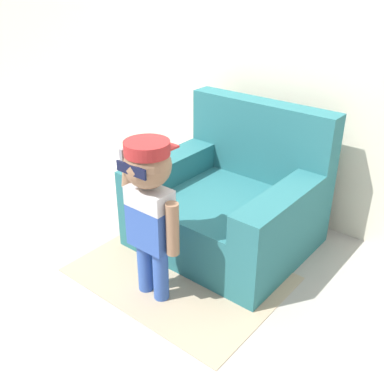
% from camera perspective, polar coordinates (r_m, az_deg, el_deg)
% --- Properties ---
extents(ground_plane, '(10.00, 10.00, 0.00)m').
position_cam_1_polar(ground_plane, '(3.43, 1.83, -4.71)').
color(ground_plane, '#ADA89E').
extents(wall_back, '(10.00, 0.05, 2.60)m').
position_cam_1_polar(wall_back, '(3.46, 8.84, 18.44)').
color(wall_back, beige).
rests_on(wall_back, ground_plane).
extents(armchair, '(1.12, 0.99, 0.95)m').
position_cam_1_polar(armchair, '(3.17, 4.97, -1.22)').
color(armchair, '#286B70').
rests_on(armchair, ground_plane).
extents(person_child, '(0.41, 0.30, 0.99)m').
position_cam_1_polar(person_child, '(2.46, -5.40, -0.79)').
color(person_child, '#3356AD').
rests_on(person_child, ground_plane).
extents(side_table, '(0.35, 0.35, 0.46)m').
position_cam_1_polar(side_table, '(3.55, -7.63, 1.36)').
color(side_table, white).
rests_on(side_table, ground_plane).
extents(rug, '(1.30, 0.95, 0.01)m').
position_cam_1_polar(rug, '(2.97, -1.54, -10.33)').
color(rug, tan).
rests_on(rug, ground_plane).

